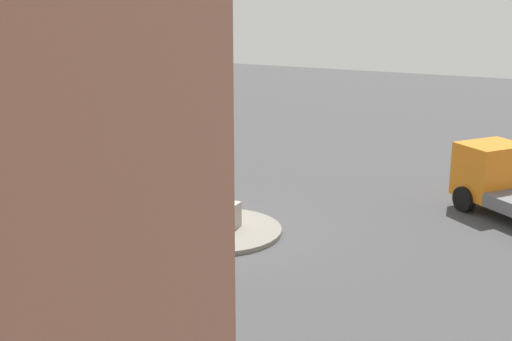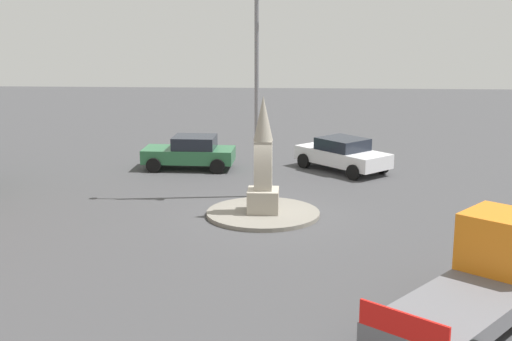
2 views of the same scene
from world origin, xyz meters
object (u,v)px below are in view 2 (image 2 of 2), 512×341
(car_green_parked_left, at_px, (190,152))
(truck_orange_waiting, at_px, (486,277))
(car_white_parked_right, at_px, (343,154))
(streetlamp, at_px, (257,55))
(monument, at_px, (263,166))

(car_green_parked_left, relative_size, truck_orange_waiting, 0.72)
(car_white_parked_right, relative_size, truck_orange_waiting, 0.78)
(car_green_parked_left, xyz_separation_m, truck_orange_waiting, (-8.89, 14.97, 0.26))
(streetlamp, relative_size, car_white_parked_right, 2.06)
(monument, distance_m, streetlamp, 4.32)
(truck_orange_waiting, bearing_deg, streetlamp, -61.28)
(truck_orange_waiting, bearing_deg, car_white_parked_right, -81.48)
(monument, distance_m, truck_orange_waiting, 9.60)
(car_white_parked_right, bearing_deg, car_green_parked_left, -0.04)
(monument, distance_m, car_white_parked_right, 7.76)
(monument, bearing_deg, truck_orange_waiting, 124.05)
(truck_orange_waiting, bearing_deg, monument, -55.95)
(streetlamp, xyz_separation_m, car_green_parked_left, (3.17, -4.53, -4.49))
(monument, bearing_deg, car_white_parked_right, -113.92)
(car_white_parked_right, height_order, truck_orange_waiting, truck_orange_waiting)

